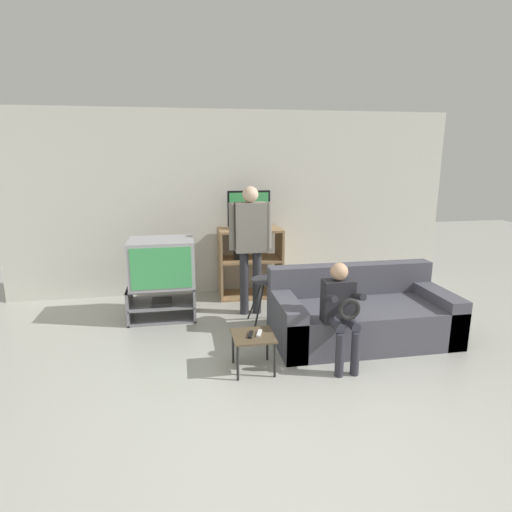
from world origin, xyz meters
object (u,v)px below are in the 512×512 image
tv_stand (162,302)px  remote_control_black (251,335)px  remote_control_white (259,333)px  person_seated_child (341,307)px  folding_stool (268,286)px  snack_table (253,340)px  television_flat (249,211)px  person_standing_adult (250,238)px  media_shelf (250,262)px  couch (360,315)px  television_main (162,262)px

tv_stand → remote_control_black: 1.76m
remote_control_white → person_seated_child: bearing=15.5°
folding_stool → snack_table: size_ratio=1.49×
folding_stool → person_seated_child: size_ratio=0.58×
television_flat → remote_control_black: television_flat is taller
remote_control_black → person_standing_adult: 1.62m
media_shelf → remote_control_black: (-0.35, -2.18, -0.14)m
television_flat → person_standing_adult: 0.72m
tv_stand → snack_table: 1.76m
folding_stool → couch: (0.93, -0.55, -0.22)m
television_flat → folding_stool: bearing=-87.7°
person_standing_adult → person_seated_child: bearing=-67.8°
media_shelf → couch: size_ratio=0.51×
television_main → person_standing_adult: (1.09, -0.05, 0.27)m
folding_stool → remote_control_black: size_ratio=4.03×
snack_table → person_standing_adult: (0.22, 1.47, 0.68)m
folding_stool → remote_control_white: 1.10m
television_main → snack_table: 1.80m
television_flat → remote_control_black: (-0.34, -2.15, -0.87)m
folding_stool → person_standing_adult: 0.67m
television_main → person_standing_adult: person_standing_adult is taller
television_flat → remote_control_white: size_ratio=4.10×
couch → remote_control_black: bearing=-158.8°
television_main → folding_stool: 1.33m
remote_control_black → remote_control_white: (0.09, 0.01, 0.00)m
television_main → snack_table: size_ratio=1.99×
person_seated_child → television_flat: bearing=103.5°
television_main → couch: television_main is taller
remote_control_white → television_main: bearing=139.8°
person_standing_adult → tv_stand: bearing=177.8°
remote_control_black → folding_stool: bearing=87.2°
tv_stand → person_seated_child: (1.73, -1.55, 0.38)m
tv_stand → couch: size_ratio=0.42×
television_flat → couch: bearing=-59.3°
television_flat → person_seated_child: size_ratio=0.59×
tv_stand → folding_stool: size_ratio=1.41×
remote_control_white → person_seated_child: (0.78, -0.04, 0.22)m
snack_table → remote_control_white: bearing=2.8°
television_main → snack_table: (0.87, -1.52, -0.40)m
tv_stand → television_flat: 1.70m
folding_stool → tv_stand: bearing=159.6°
tv_stand → couch: (2.18, -1.01, 0.06)m
remote_control_white → person_standing_adult: size_ratio=0.09×
tv_stand → remote_control_black: (0.86, -1.52, 0.16)m
media_shelf → folding_stool: 1.12m
snack_table → person_seated_child: size_ratio=0.39×
snack_table → folding_stool: bearing=71.4°
television_flat → person_seated_child: (0.52, -2.18, -0.64)m
media_shelf → television_main: bearing=-151.6°
tv_stand → person_seated_child: 2.35m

